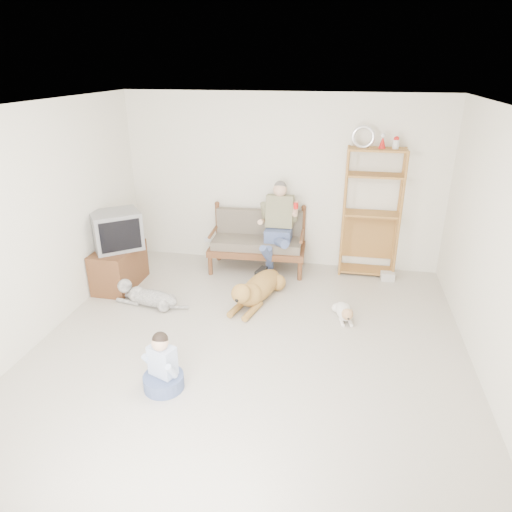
% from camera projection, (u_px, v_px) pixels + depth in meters
% --- Properties ---
extents(floor, '(5.50, 5.50, 0.00)m').
position_uv_depth(floor, '(247.00, 356.00, 5.20)').
color(floor, beige).
rests_on(floor, ground).
extents(ceiling, '(5.50, 5.50, 0.00)m').
position_uv_depth(ceiling, '(244.00, 109.00, 4.14)').
color(ceiling, white).
rests_on(ceiling, ground).
extents(wall_back, '(5.00, 0.00, 5.00)m').
position_uv_depth(wall_back, '(282.00, 182.00, 7.15)').
color(wall_back, silver).
rests_on(wall_back, ground).
extents(wall_front, '(5.00, 0.00, 5.00)m').
position_uv_depth(wall_front, '(126.00, 456.00, 2.18)').
color(wall_front, silver).
rests_on(wall_front, ground).
extents(wall_left, '(0.00, 5.50, 5.50)m').
position_uv_depth(wall_left, '(27.00, 231.00, 5.10)').
color(wall_left, silver).
rests_on(wall_left, ground).
extents(wall_right, '(0.00, 5.50, 5.50)m').
position_uv_depth(wall_right, '(508.00, 265.00, 4.24)').
color(wall_right, silver).
rests_on(wall_right, ground).
extents(loveseat, '(1.53, 0.77, 0.95)m').
position_uv_depth(loveseat, '(258.00, 240.00, 7.26)').
color(loveseat, brown).
rests_on(loveseat, ground).
extents(man, '(0.55, 0.78, 1.27)m').
position_uv_depth(man, '(276.00, 235.00, 6.96)').
color(man, '#54649B').
rests_on(man, loveseat).
extents(etagere, '(0.87, 0.38, 2.27)m').
position_uv_depth(etagere, '(371.00, 212.00, 6.87)').
color(etagere, '#A86C34').
rests_on(etagere, ground).
extents(book_stack, '(0.21, 0.16, 0.13)m').
position_uv_depth(book_stack, '(387.00, 276.00, 6.99)').
color(book_stack, white).
rests_on(book_stack, ground).
extents(tv_stand, '(0.52, 0.91, 0.60)m').
position_uv_depth(tv_stand, '(119.00, 267.00, 6.74)').
color(tv_stand, brown).
rests_on(tv_stand, ground).
extents(crt_tv, '(0.84, 0.82, 0.54)m').
position_uv_depth(crt_tv, '(117.00, 230.00, 6.52)').
color(crt_tv, slate).
rests_on(crt_tv, tv_stand).
extents(wall_outlet, '(0.12, 0.02, 0.08)m').
position_uv_depth(wall_outlet, '(208.00, 240.00, 7.77)').
color(wall_outlet, silver).
rests_on(wall_outlet, ground).
extents(golden_retriever, '(0.63, 1.49, 0.46)m').
position_uv_depth(golden_retriever, '(256.00, 289.00, 6.33)').
color(golden_retriever, '#A16E38').
rests_on(golden_retriever, ground).
extents(shaggy_dog, '(1.11, 0.37, 0.33)m').
position_uv_depth(shaggy_dog, '(146.00, 296.00, 6.26)').
color(shaggy_dog, white).
rests_on(shaggy_dog, ground).
extents(terrier, '(0.27, 0.62, 0.23)m').
position_uv_depth(terrier, '(344.00, 312.00, 5.91)').
color(terrier, white).
rests_on(terrier, ground).
extents(child, '(0.42, 0.42, 0.66)m').
position_uv_depth(child, '(163.00, 368.00, 4.61)').
color(child, '#54649B').
rests_on(child, ground).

